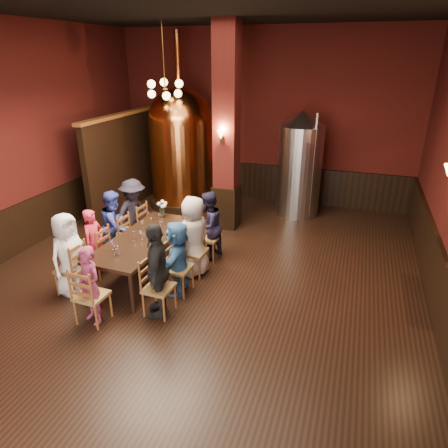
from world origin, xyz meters
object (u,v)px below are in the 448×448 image
(dining_table, at_px, (144,240))
(person_1, at_px, (94,243))
(copper_kettle, at_px, (182,147))
(steel_vessel, at_px, (300,164))
(rose_vase, at_px, (162,206))
(person_2, at_px, (115,226))
(person_0, at_px, (68,254))

(dining_table, xyz_separation_m, person_1, (-0.86, -0.30, -0.04))
(copper_kettle, distance_m, steel_vessel, 3.10)
(copper_kettle, height_order, rose_vase, copper_kettle)
(copper_kettle, relative_size, steel_vessel, 1.67)
(person_2, bearing_deg, steel_vessel, -53.25)
(person_0, relative_size, person_2, 1.02)
(dining_table, xyz_separation_m, rose_vase, (-0.13, 1.01, 0.29))
(dining_table, height_order, rose_vase, rose_vase)
(copper_kettle, xyz_separation_m, rose_vase, (0.76, -2.73, -0.61))
(person_0, relative_size, person_1, 1.13)
(person_0, bearing_deg, dining_table, -33.87)
(person_0, height_order, person_2, person_0)
(person_2, bearing_deg, copper_kettle, -12.80)
(person_1, relative_size, person_2, 0.90)
(person_2, distance_m, copper_kettle, 3.49)
(person_0, distance_m, person_1, 0.68)
(person_0, xyz_separation_m, person_1, (0.03, 0.67, -0.09))
(person_1, bearing_deg, steel_vessel, -31.38)
(copper_kettle, relative_size, rose_vase, 12.29)
(person_1, height_order, person_2, person_2)
(dining_table, distance_m, person_0, 1.31)
(person_1, bearing_deg, person_2, 1.62)
(copper_kettle, height_order, steel_vessel, copper_kettle)
(person_1, relative_size, copper_kettle, 0.30)
(person_2, height_order, copper_kettle, copper_kettle)
(dining_table, distance_m, person_1, 0.91)
(person_1, bearing_deg, copper_kettle, 4.23)
(person_2, relative_size, rose_vase, 4.05)
(dining_table, height_order, person_2, person_2)
(person_1, xyz_separation_m, rose_vase, (0.73, 1.30, 0.34))
(person_2, relative_size, steel_vessel, 0.55)
(copper_kettle, bearing_deg, person_1, -89.54)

